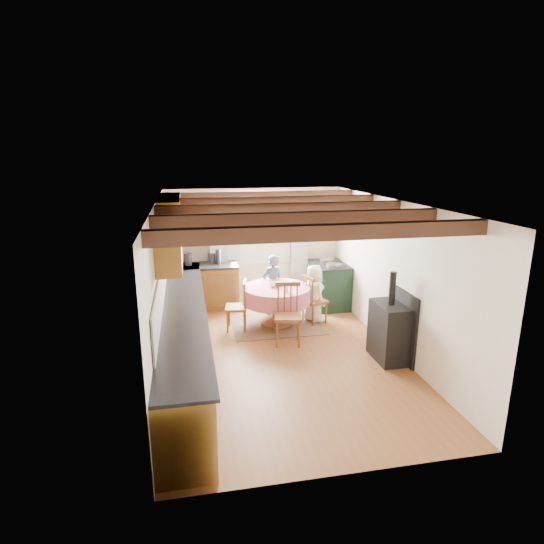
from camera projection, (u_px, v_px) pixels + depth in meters
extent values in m
cube|color=brown|center=(282.00, 355.00, 7.00)|extent=(3.60, 5.50, 0.00)
cube|color=white|center=(283.00, 202.00, 6.37)|extent=(3.60, 5.50, 0.00)
cube|color=silver|center=(254.00, 246.00, 9.29)|extent=(3.60, 0.00, 2.40)
cube|color=silver|center=(346.00, 365.00, 4.08)|extent=(3.60, 0.00, 2.40)
cube|color=silver|center=(160.00, 289.00, 6.35)|extent=(0.00, 5.50, 2.40)
cube|color=silver|center=(393.00, 276.00, 7.02)|extent=(0.00, 5.50, 2.40)
cube|color=#3A1F15|center=(325.00, 232.00, 4.50)|extent=(3.60, 0.16, 0.16)
cube|color=#3A1F15|center=(300.00, 218.00, 5.45)|extent=(3.60, 0.16, 0.16)
cube|color=#3A1F15|center=(283.00, 209.00, 6.40)|extent=(3.60, 0.16, 0.16)
cube|color=#3A1F15|center=(270.00, 201.00, 7.34)|extent=(3.60, 0.16, 0.16)
cube|color=#3A1F15|center=(260.00, 196.00, 8.29)|extent=(3.60, 0.16, 0.16)
cube|color=beige|center=(162.00, 283.00, 6.64)|extent=(0.02, 4.50, 0.55)
cube|color=beige|center=(206.00, 248.00, 9.09)|extent=(1.40, 0.02, 0.55)
cube|color=brown|center=(184.00, 337.00, 6.60)|extent=(0.60, 5.30, 0.88)
cube|color=brown|center=(206.00, 288.00, 9.01)|extent=(1.30, 0.60, 0.88)
cube|color=black|center=(184.00, 307.00, 6.49)|extent=(0.64, 5.30, 0.04)
cube|color=black|center=(205.00, 266.00, 8.87)|extent=(1.30, 0.64, 0.04)
cube|color=brown|center=(171.00, 224.00, 7.32)|extent=(0.34, 1.80, 0.90)
cube|color=brown|center=(168.00, 245.00, 5.92)|extent=(0.34, 0.90, 0.70)
cube|color=white|center=(259.00, 227.00, 9.19)|extent=(1.34, 0.03, 1.54)
cube|color=white|center=(259.00, 227.00, 9.20)|extent=(1.20, 0.01, 1.40)
cube|color=#A9A9A9|center=(219.00, 253.00, 9.08)|extent=(0.35, 0.10, 2.10)
cube|color=#A9A9A9|center=(299.00, 250.00, 9.40)|extent=(0.35, 0.10, 2.10)
cylinder|color=black|center=(259.00, 198.00, 8.96)|extent=(2.00, 0.03, 0.03)
cube|color=gold|center=(343.00, 223.00, 9.07)|extent=(0.04, 0.50, 0.60)
cylinder|color=silver|center=(303.00, 221.00, 9.33)|extent=(0.30, 0.02, 0.30)
cube|color=#4F3620|center=(276.00, 325.00, 8.23)|extent=(1.64, 1.27, 0.01)
imported|color=#3B5063|center=(273.00, 285.00, 8.64)|extent=(0.51, 0.41, 1.20)
imported|color=white|center=(314.00, 293.00, 8.31)|extent=(0.48, 0.61, 1.09)
imported|color=silver|center=(275.00, 285.00, 8.05)|extent=(0.29, 0.29, 0.06)
imported|color=silver|center=(275.00, 283.00, 8.13)|extent=(0.28, 0.28, 0.06)
imported|color=silver|center=(286.00, 289.00, 7.77)|extent=(0.14, 0.14, 0.09)
cylinder|color=#262628|center=(188.00, 259.00, 8.80)|extent=(0.15, 0.15, 0.25)
cylinder|color=#262628|center=(212.00, 258.00, 9.01)|extent=(0.18, 0.18, 0.20)
cylinder|color=#262628|center=(218.00, 257.00, 8.90)|extent=(0.11, 0.11, 0.30)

